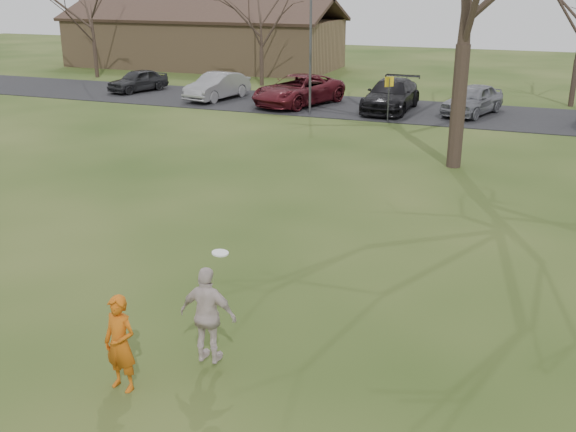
{
  "coord_description": "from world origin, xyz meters",
  "views": [
    {
      "loc": [
        4.79,
        -8.4,
        6.17
      ],
      "look_at": [
        0.0,
        4.0,
        1.5
      ],
      "focal_mm": 41.76,
      "sensor_mm": 36.0,
      "label": 1
    }
  ],
  "objects_px": {
    "car_3": "(391,95)",
    "building": "(204,41)",
    "player_defender": "(120,344)",
    "car_2": "(298,90)",
    "car_4": "(473,99)",
    "lamp_post": "(311,31)",
    "catching_play": "(208,315)",
    "car_1": "(217,86)",
    "car_0": "(138,80)"
  },
  "relations": [
    {
      "from": "car_0",
      "to": "car_1",
      "type": "bearing_deg",
      "value": 9.35
    },
    {
      "from": "car_4",
      "to": "building",
      "type": "relative_size",
      "value": 0.21
    },
    {
      "from": "player_defender",
      "to": "lamp_post",
      "type": "xyz_separation_m",
      "value": [
        -5.01,
        23.24,
        3.16
      ]
    },
    {
      "from": "player_defender",
      "to": "car_2",
      "type": "xyz_separation_m",
      "value": [
        -6.37,
        25.29,
        0.01
      ]
    },
    {
      "from": "car_2",
      "to": "building",
      "type": "distance_m",
      "value": 18.49
    },
    {
      "from": "car_3",
      "to": "catching_play",
      "type": "relative_size",
      "value": 2.76
    },
    {
      "from": "player_defender",
      "to": "car_4",
      "type": "relative_size",
      "value": 0.38
    },
    {
      "from": "car_4",
      "to": "lamp_post",
      "type": "bearing_deg",
      "value": -143.83
    },
    {
      "from": "building",
      "to": "lamp_post",
      "type": "height_order",
      "value": "lamp_post"
    },
    {
      "from": "car_1",
      "to": "car_4",
      "type": "bearing_deg",
      "value": 12.07
    },
    {
      "from": "car_2",
      "to": "car_3",
      "type": "distance_m",
      "value": 4.89
    },
    {
      "from": "car_4",
      "to": "building",
      "type": "xyz_separation_m",
      "value": [
        -21.46,
        12.93,
        1.16
      ]
    },
    {
      "from": "player_defender",
      "to": "car_2",
      "type": "relative_size",
      "value": 0.29
    },
    {
      "from": "car_0",
      "to": "car_3",
      "type": "distance_m",
      "value": 15.28
    },
    {
      "from": "car_4",
      "to": "building",
      "type": "distance_m",
      "value": 25.08
    },
    {
      "from": "car_0",
      "to": "car_2",
      "type": "xyz_separation_m",
      "value": [
        10.38,
        -0.89,
        0.14
      ]
    },
    {
      "from": "catching_play",
      "to": "car_1",
      "type": "bearing_deg",
      "value": 116.55
    },
    {
      "from": "car_1",
      "to": "catching_play",
      "type": "relative_size",
      "value": 2.28
    },
    {
      "from": "car_1",
      "to": "building",
      "type": "xyz_separation_m",
      "value": [
        -7.89,
        13.39,
        1.18
      ]
    },
    {
      "from": "catching_play",
      "to": "lamp_post",
      "type": "xyz_separation_m",
      "value": [
        -6.07,
        22.28,
        2.94
      ]
    },
    {
      "from": "car_2",
      "to": "car_4",
      "type": "xyz_separation_m",
      "value": [
        8.82,
        0.52,
        -0.04
      ]
    },
    {
      "from": "car_1",
      "to": "building",
      "type": "relative_size",
      "value": 0.21
    },
    {
      "from": "car_0",
      "to": "car_2",
      "type": "distance_m",
      "value": 10.42
    },
    {
      "from": "player_defender",
      "to": "catching_play",
      "type": "relative_size",
      "value": 0.84
    },
    {
      "from": "building",
      "to": "car_0",
      "type": "bearing_deg",
      "value": -79.82
    },
    {
      "from": "car_0",
      "to": "catching_play",
      "type": "bearing_deg",
      "value": -36.99
    },
    {
      "from": "car_1",
      "to": "lamp_post",
      "type": "distance_m",
      "value": 7.22
    },
    {
      "from": "car_0",
      "to": "lamp_post",
      "type": "bearing_deg",
      "value": 3.73
    },
    {
      "from": "car_2",
      "to": "lamp_post",
      "type": "height_order",
      "value": "lamp_post"
    },
    {
      "from": "car_2",
      "to": "lamp_post",
      "type": "xyz_separation_m",
      "value": [
        1.37,
        -2.05,
        3.15
      ]
    },
    {
      "from": "car_0",
      "to": "building",
      "type": "bearing_deg",
      "value": 117.95
    },
    {
      "from": "player_defender",
      "to": "building",
      "type": "xyz_separation_m",
      "value": [
        -19.01,
        38.74,
        1.13
      ]
    },
    {
      "from": "catching_play",
      "to": "car_0",
      "type": "bearing_deg",
      "value": 125.23
    },
    {
      "from": "car_2",
      "to": "car_1",
      "type": "bearing_deg",
      "value": -163.09
    },
    {
      "from": "player_defender",
      "to": "car_0",
      "type": "distance_m",
      "value": 31.08
    },
    {
      "from": "car_1",
      "to": "car_3",
      "type": "xyz_separation_m",
      "value": [
        9.63,
        0.11,
        0.05
      ]
    },
    {
      "from": "car_3",
      "to": "lamp_post",
      "type": "distance_m",
      "value": 5.23
    },
    {
      "from": "player_defender",
      "to": "car_3",
      "type": "relative_size",
      "value": 0.31
    },
    {
      "from": "player_defender",
      "to": "building",
      "type": "distance_m",
      "value": 43.16
    },
    {
      "from": "player_defender",
      "to": "car_0",
      "type": "xyz_separation_m",
      "value": [
        -16.75,
        26.18,
        -0.12
      ]
    },
    {
      "from": "car_4",
      "to": "lamp_post",
      "type": "distance_m",
      "value": 8.51
    },
    {
      "from": "car_2",
      "to": "car_0",
      "type": "bearing_deg",
      "value": -167.3
    },
    {
      "from": "car_3",
      "to": "building",
      "type": "height_order",
      "value": "building"
    },
    {
      "from": "car_0",
      "to": "car_4",
      "type": "height_order",
      "value": "car_4"
    },
    {
      "from": "car_0",
      "to": "car_4",
      "type": "relative_size",
      "value": 0.88
    },
    {
      "from": "catching_play",
      "to": "building",
      "type": "distance_m",
      "value": 42.79
    },
    {
      "from": "player_defender",
      "to": "car_1",
      "type": "distance_m",
      "value": 27.68
    },
    {
      "from": "catching_play",
      "to": "lamp_post",
      "type": "height_order",
      "value": "lamp_post"
    },
    {
      "from": "catching_play",
      "to": "lamp_post",
      "type": "bearing_deg",
      "value": 105.23
    },
    {
      "from": "car_0",
      "to": "car_3",
      "type": "bearing_deg",
      "value": 15.05
    }
  ]
}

